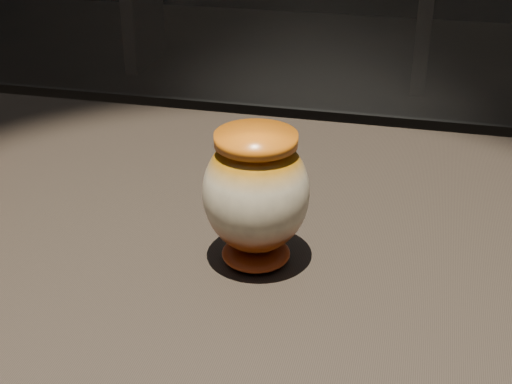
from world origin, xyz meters
TOP-DOWN VIEW (x-y plane):
  - main_vase at (0.16, -0.05)m, footprint 0.12×0.12m

SIDE VIEW (x-z plane):
  - main_vase at x=0.16m, z-range 0.91..1.06m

